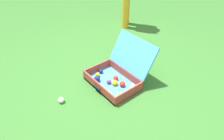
# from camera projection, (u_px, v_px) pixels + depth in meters

# --- Properties ---
(ground_plane) EXTENTS (16.00, 16.00, 0.00)m
(ground_plane) POSITION_uv_depth(u_px,v_px,m) (110.00, 88.00, 2.45)
(ground_plane) COLOR #336B28
(open_suitcase) EXTENTS (0.63, 0.67, 0.50)m
(open_suitcase) POSITION_uv_depth(u_px,v_px,m) (118.00, 74.00, 2.49)
(open_suitcase) COLOR #4799C6
(open_suitcase) RESTS_ON ground
(stray_ball_on_grass) EXTENTS (0.07, 0.07, 0.07)m
(stray_ball_on_grass) POSITION_uv_depth(u_px,v_px,m) (61.00, 100.00, 2.25)
(stray_ball_on_grass) COLOR white
(stray_ball_on_grass) RESTS_ON ground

